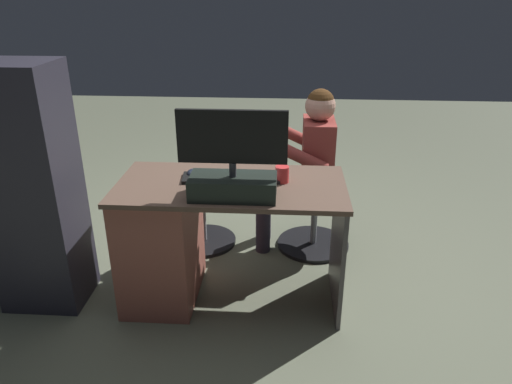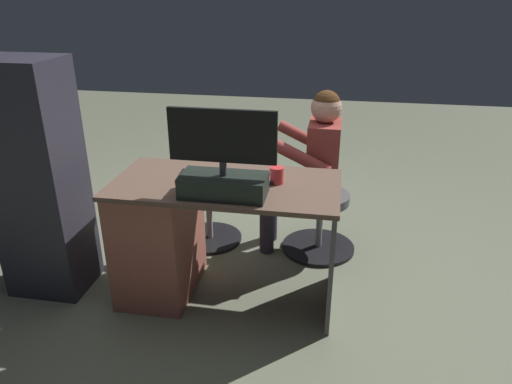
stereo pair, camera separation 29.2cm
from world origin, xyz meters
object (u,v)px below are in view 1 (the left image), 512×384
monitor (233,173)px  computer_mouse (193,173)px  tv_remote (187,178)px  person (306,159)px  office_chair_teddy (203,211)px  cup (282,174)px  teddy_bear (201,166)px  visitor_chair (314,216)px  keyboard (242,177)px  desk (177,237)px

monitor → computer_mouse: bearing=-45.9°
tv_remote → person: (-0.67, -0.58, -0.08)m
monitor → tv_remote: 0.37m
person → office_chair_teddy: bearing=0.4°
cup → tv_remote: (0.52, -0.01, -0.04)m
tv_remote → teddy_bear: bearing=-93.6°
visitor_chair → person: 0.43m
keyboard → person: 0.67m
teddy_bear → visitor_chair: bearing=179.4°
monitor → cup: (-0.24, -0.21, -0.08)m
keyboard → teddy_bear: (0.34, -0.57, -0.16)m
desk → visitor_chair: size_ratio=2.46×
person → desk: bearing=40.4°
computer_mouse → keyboard: bearing=174.2°
tv_remote → teddy_bear: size_ratio=0.42×
keyboard → office_chair_teddy: bearing=-58.7°
monitor → office_chair_teddy: size_ratio=1.18×
desk → keyboard: bearing=-169.0°
computer_mouse → teddy_bear: bearing=-84.3°
computer_mouse → desk: bearing=48.3°
monitor → person: size_ratio=0.48×
computer_mouse → visitor_chair: size_ratio=0.19×
keyboard → cup: (-0.22, 0.03, 0.04)m
computer_mouse → person: (-0.65, -0.53, -0.09)m
monitor → person: bearing=-116.2°
teddy_bear → person: 0.71m
keyboard → cup: 0.22m
monitor → computer_mouse: 0.39m
monitor → person: monitor is taller
office_chair_teddy → monitor: bearing=111.5°
cup → office_chair_teddy: size_ratio=0.20×
keyboard → visitor_chair: (-0.45, -0.56, -0.51)m
monitor → tv_remote: bearing=-37.1°
tv_remote → person: 0.90m
computer_mouse → tv_remote: bearing=68.0°
person → monitor: bearing=63.8°
keyboard → teddy_bear: 0.68m
teddy_bear → person: bearing=179.3°
desk → keyboard: size_ratio=2.95×
keyboard → computer_mouse: bearing=-5.8°
person → computer_mouse: bearing=39.1°
teddy_bear → tv_remote: bearing=93.1°
office_chair_teddy → visitor_chair: same height
visitor_chair → person: person is taller
computer_mouse → monitor: bearing=134.1°
tv_remote → cup: bearing=172.7°
computer_mouse → teddy_bear: size_ratio=0.27×
monitor → desk: bearing=-25.5°
keyboard → computer_mouse: size_ratio=4.38×
office_chair_teddy → desk: bearing=86.7°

